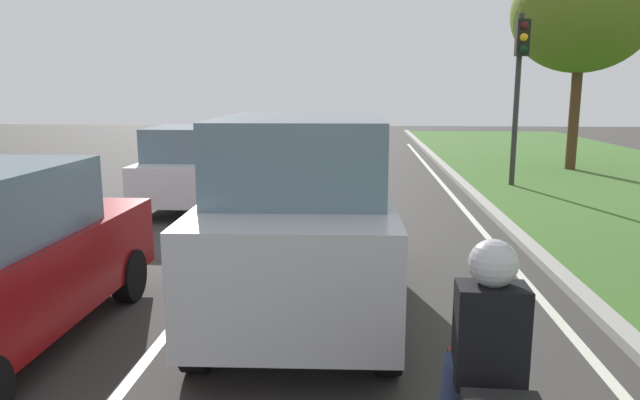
{
  "coord_description": "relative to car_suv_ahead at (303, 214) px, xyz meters",
  "views": [
    {
      "loc": [
        1.34,
        1.95,
        2.57
      ],
      "look_at": [
        0.84,
        9.14,
        1.2
      ],
      "focal_mm": 32.82,
      "sensor_mm": 36.0,
      "label": 1
    }
  ],
  "objects": [
    {
      "name": "ground_plane",
      "position": [
        -0.69,
        5.55,
        -1.17
      ],
      "size": [
        60.0,
        60.0,
        0.0
      ],
      "primitive_type": "plane",
      "color": "#383533"
    },
    {
      "name": "lane_line_center",
      "position": [
        -1.39,
        5.55,
        -1.16
      ],
      "size": [
        0.12,
        32.0,
        0.01
      ],
      "primitive_type": "cube",
      "color": "silver",
      "rests_on": "ground"
    },
    {
      "name": "lane_line_right_edge",
      "position": [
        2.91,
        5.55,
        -1.16
      ],
      "size": [
        0.12,
        32.0,
        0.01
      ],
      "primitive_type": "cube",
      "color": "silver",
      "rests_on": "ground"
    },
    {
      "name": "curb_right",
      "position": [
        3.41,
        5.55,
        -1.11
      ],
      "size": [
        0.24,
        48.0,
        0.12
      ],
      "primitive_type": "cube",
      "color": "#9E9B93",
      "rests_on": "ground"
    },
    {
      "name": "car_suv_ahead",
      "position": [
        0.0,
        0.0,
        0.0
      ],
      "size": [
        2.09,
        4.56,
        2.28
      ],
      "rotation": [
        0.0,
        0.0,
        0.03
      ],
      "color": "#B7BABF",
      "rests_on": "ground"
    },
    {
      "name": "car_hatchback_far",
      "position": [
        -3.05,
        5.97,
        -0.28
      ],
      "size": [
        1.76,
        3.72,
        1.78
      ],
      "rotation": [
        0.0,
        0.0,
        0.01
      ],
      "color": "silver",
      "rests_on": "ground"
    },
    {
      "name": "rider_person",
      "position": [
        1.41,
        -3.26,
        0.02
      ],
      "size": [
        0.51,
        0.41,
        1.16
      ],
      "rotation": [
        0.0,
        0.0,
        -0.03
      ],
      "color": "black",
      "rests_on": "ground"
    },
    {
      "name": "traffic_light_near_right",
      "position": [
        4.68,
        9.08,
        1.89
      ],
      "size": [
        0.32,
        0.5,
        4.45
      ],
      "color": "#2D2D2D",
      "rests_on": "ground"
    },
    {
      "name": "tree_roadside_far",
      "position": [
        7.35,
        12.56,
        3.67
      ],
      "size": [
        4.23,
        4.23,
        6.65
      ],
      "color": "#4C331E",
      "rests_on": "ground"
    }
  ]
}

